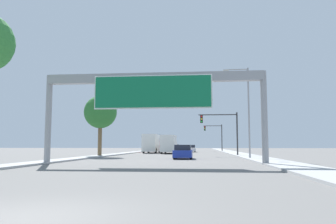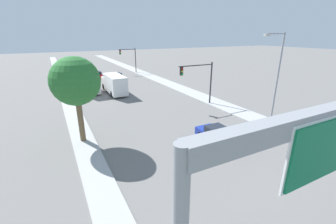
{
  "view_description": "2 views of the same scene",
  "coord_description": "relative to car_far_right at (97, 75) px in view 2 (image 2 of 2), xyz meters",
  "views": [
    {
      "loc": [
        3.46,
        -6.32,
        1.45
      ],
      "look_at": [
        0.0,
        29.91,
        5.12
      ],
      "focal_mm": 35.0,
      "sensor_mm": 36.0,
      "label": 1
    },
    {
      "loc": [
        -10.74,
        13.91,
        9.38
      ],
      "look_at": [
        -1.18,
        32.14,
        2.16
      ],
      "focal_mm": 24.0,
      "sensor_mm": 36.0,
      "label": 2
    }
  ],
  "objects": [
    {
      "name": "sidewalk_right",
      "position": [
        11.25,
        -4.78,
        -0.65
      ],
      "size": [
        3.0,
        120.0,
        0.15
      ],
      "color": "#A6A6A6",
      "rests_on": "ground"
    },
    {
      "name": "car_mid_center",
      "position": [
        3.5,
        -3.38,
        -0.03
      ],
      "size": [
        1.87,
        4.52,
        1.48
      ],
      "color": "silver",
      "rests_on": "ground"
    },
    {
      "name": "palm_tree_background",
      "position": [
        -7.25,
        -30.85,
        4.83
      ],
      "size": [
        4.13,
        4.13,
        7.68
      ],
      "color": "brown",
      "rests_on": "ground"
    },
    {
      "name": "truck_box_secondary",
      "position": [
        0.0,
        -14.57,
        0.85
      ],
      "size": [
        2.32,
        8.76,
        3.09
      ],
      "color": "white",
      "rests_on": "ground"
    },
    {
      "name": "traffic_light_near_intersection",
      "position": [
        8.51,
        -26.78,
        3.27
      ],
      "size": [
        5.23,
        0.32,
        5.81
      ],
      "color": "#2D2D30",
      "rests_on": "ground"
    },
    {
      "name": "traffic_light_mid_block",
      "position": [
        8.91,
        3.22,
        3.35
      ],
      "size": [
        4.21,
        0.32,
        6.05
      ],
      "color": "#2D2D30",
      "rests_on": "ground"
    },
    {
      "name": "car_near_right",
      "position": [
        3.5,
        -36.63,
        -0.03
      ],
      "size": [
        1.89,
        4.25,
        1.47
      ],
      "color": "navy",
      "rests_on": "ground"
    },
    {
      "name": "car_far_right",
      "position": [
        0.0,
        0.0,
        0.0
      ],
      "size": [
        1.8,
        4.5,
        1.55
      ],
      "color": "red",
      "rests_on": "ground"
    },
    {
      "name": "street_lamp_right",
      "position": [
        10.05,
        -36.74,
        4.84
      ],
      "size": [
        2.66,
        0.28,
        9.52
      ],
      "color": "gray",
      "rests_on": "ground"
    },
    {
      "name": "median_strip_left",
      "position": [
        -7.25,
        -4.78,
        -0.65
      ],
      "size": [
        2.0,
        120.0,
        0.15
      ],
      "color": "#A6A6A6",
      "rests_on": "ground"
    },
    {
      "name": "truck_box_primary",
      "position": [
        -3.5,
        -11.6,
        0.98
      ],
      "size": [
        2.41,
        8.22,
        3.36
      ],
      "color": "red",
      "rests_on": "ground"
    }
  ]
}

